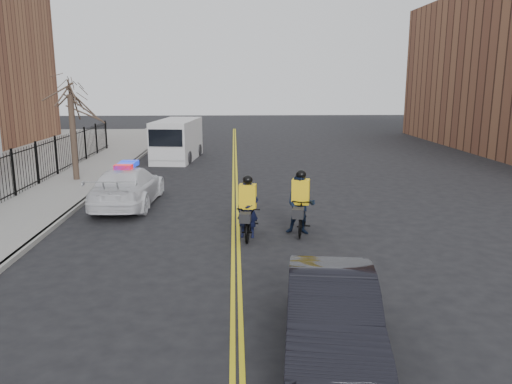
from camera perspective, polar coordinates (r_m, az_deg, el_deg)
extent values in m
plane|color=black|center=(14.62, -2.32, -6.31)|extent=(120.00, 120.00, 0.00)
cube|color=gold|center=(22.34, -2.61, 0.30)|extent=(0.10, 60.00, 0.01)
cube|color=gold|center=(22.34, -2.20, 0.30)|extent=(0.10, 60.00, 0.01)
cube|color=gray|center=(23.55, -20.97, 0.28)|extent=(3.00, 60.00, 0.15)
cube|color=gray|center=(23.12, -17.45, 0.32)|extent=(0.20, 60.00, 0.15)
cylinder|color=#3D2D24|center=(25.15, -20.14, 5.86)|extent=(0.28, 0.28, 4.00)
imported|color=white|center=(19.92, -14.44, 0.63)|extent=(2.30, 5.30, 1.52)
cube|color=#0C26CC|center=(19.77, -14.57, 3.01)|extent=(0.68, 1.41, 0.16)
imported|color=black|center=(9.03, 8.67, -13.76)|extent=(2.10, 4.57, 1.45)
cube|color=silver|center=(31.41, -8.98, 5.92)|extent=(2.75, 5.95, 2.45)
cube|color=silver|center=(29.02, -10.05, 4.94)|extent=(2.16, 1.08, 1.28)
cube|color=black|center=(28.53, -10.30, 6.10)|extent=(1.92, 0.32, 0.96)
cylinder|color=black|center=(30.12, -11.52, 3.92)|extent=(0.35, 0.77, 0.75)
cylinder|color=black|center=(29.65, -7.73, 3.92)|extent=(0.35, 0.77, 0.75)
cylinder|color=black|center=(33.39, -9.99, 4.79)|extent=(0.35, 0.77, 0.75)
cylinder|color=black|center=(32.97, -6.56, 4.80)|extent=(0.35, 0.77, 0.75)
imported|color=black|center=(15.40, -0.94, -3.29)|extent=(0.97, 2.07, 1.04)
imported|color=black|center=(15.31, -0.95, -1.94)|extent=(0.71, 0.52, 1.79)
cube|color=yellow|center=(15.22, -0.95, -0.50)|extent=(0.55, 0.42, 0.75)
sphere|color=black|center=(15.11, -0.96, 1.39)|extent=(0.30, 0.30, 0.30)
cube|color=black|center=(14.66, -1.26, -2.93)|extent=(0.37, 0.41, 0.28)
imported|color=black|center=(15.80, 5.07, -2.61)|extent=(1.01, 2.11, 1.22)
imported|color=black|center=(15.71, 5.09, -1.44)|extent=(1.05, 0.90, 1.88)
cube|color=yellow|center=(15.62, 5.12, 0.04)|extent=(0.60, 0.48, 0.79)
sphere|color=black|center=(15.51, 5.16, 1.98)|extent=(0.32, 0.32, 0.32)
cube|color=black|center=(15.03, 4.83, -2.42)|extent=(0.42, 0.46, 0.29)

